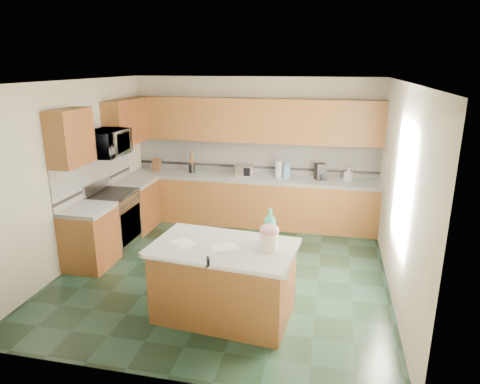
% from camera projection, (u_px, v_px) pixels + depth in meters
% --- Properties ---
extents(floor, '(4.60, 4.60, 0.00)m').
position_uv_depth(floor, '(225.00, 271.00, 6.28)').
color(floor, black).
rests_on(floor, ground).
extents(ceiling, '(4.60, 4.60, 0.00)m').
position_uv_depth(ceiling, '(223.00, 82.00, 5.50)').
color(ceiling, white).
rests_on(ceiling, ground).
extents(wall_back, '(4.60, 0.04, 2.70)m').
position_uv_depth(wall_back, '(254.00, 150.00, 8.06)').
color(wall_back, silver).
rests_on(wall_back, ground).
extents(wall_front, '(4.60, 0.04, 2.70)m').
position_uv_depth(wall_front, '(158.00, 252.00, 3.72)').
color(wall_front, silver).
rests_on(wall_front, ground).
extents(wall_left, '(0.04, 4.60, 2.70)m').
position_uv_depth(wall_left, '(73.00, 174.00, 6.36)').
color(wall_left, silver).
rests_on(wall_left, ground).
extents(wall_right, '(0.04, 4.60, 2.70)m').
position_uv_depth(wall_right, '(401.00, 193.00, 5.42)').
color(wall_right, silver).
rests_on(wall_right, ground).
extents(back_base_cab, '(4.60, 0.60, 0.86)m').
position_uv_depth(back_base_cab, '(251.00, 202.00, 8.03)').
color(back_base_cab, '#451F0E').
rests_on(back_base_cab, ground).
extents(back_countertop, '(4.60, 0.64, 0.06)m').
position_uv_depth(back_countertop, '(251.00, 178.00, 7.89)').
color(back_countertop, silver).
rests_on(back_countertop, back_base_cab).
extents(back_upper_cab, '(4.60, 0.33, 0.78)m').
position_uv_depth(back_upper_cab, '(253.00, 120.00, 7.72)').
color(back_upper_cab, '#451F0E').
rests_on(back_upper_cab, wall_back).
extents(back_backsplash, '(4.60, 0.02, 0.63)m').
position_uv_depth(back_backsplash, '(254.00, 157.00, 8.06)').
color(back_backsplash, silver).
rests_on(back_backsplash, back_countertop).
extents(back_accent_band, '(4.60, 0.01, 0.05)m').
position_uv_depth(back_accent_band, '(254.00, 167.00, 8.11)').
color(back_accent_band, black).
rests_on(back_accent_band, back_countertop).
extents(left_base_cab_rear, '(0.60, 0.82, 0.86)m').
position_uv_depth(left_base_cab_rear, '(136.00, 206.00, 7.77)').
color(left_base_cab_rear, '#451F0E').
rests_on(left_base_cab_rear, ground).
extents(left_counter_rear, '(0.64, 0.82, 0.06)m').
position_uv_depth(left_counter_rear, '(134.00, 182.00, 7.63)').
color(left_counter_rear, silver).
rests_on(left_counter_rear, left_base_cab_rear).
extents(left_base_cab_front, '(0.60, 0.72, 0.86)m').
position_uv_depth(left_base_cab_front, '(90.00, 239.00, 6.34)').
color(left_base_cab_front, '#451F0E').
rests_on(left_base_cab_front, ground).
extents(left_counter_front, '(0.64, 0.72, 0.06)m').
position_uv_depth(left_counter_front, '(87.00, 210.00, 6.20)').
color(left_counter_front, silver).
rests_on(left_counter_front, left_base_cab_front).
extents(left_backsplash, '(0.02, 2.30, 0.63)m').
position_uv_depth(left_backsplash, '(95.00, 172.00, 6.90)').
color(left_backsplash, silver).
rests_on(left_backsplash, wall_left).
extents(left_accent_band, '(0.01, 2.30, 0.05)m').
position_uv_depth(left_accent_band, '(97.00, 184.00, 6.96)').
color(left_accent_band, black).
rests_on(left_accent_band, wall_left).
extents(left_upper_cab_rear, '(0.33, 1.09, 0.78)m').
position_uv_depth(left_upper_cab_rear, '(126.00, 122.00, 7.49)').
color(left_upper_cab_rear, '#451F0E').
rests_on(left_upper_cab_rear, wall_left).
extents(left_upper_cab_front, '(0.33, 0.72, 0.78)m').
position_uv_depth(left_upper_cab_front, '(70.00, 137.00, 5.93)').
color(left_upper_cab_front, '#451F0E').
rests_on(left_upper_cab_front, wall_left).
extents(range_body, '(0.60, 0.76, 0.88)m').
position_uv_depth(range_body, '(114.00, 221.00, 7.03)').
color(range_body, '#B7B7BC').
rests_on(range_body, ground).
extents(range_oven_door, '(0.02, 0.68, 0.55)m').
position_uv_depth(range_oven_door, '(131.00, 225.00, 6.98)').
color(range_oven_door, black).
rests_on(range_oven_door, range_body).
extents(range_cooktop, '(0.62, 0.78, 0.04)m').
position_uv_depth(range_cooktop, '(112.00, 194.00, 6.89)').
color(range_cooktop, black).
rests_on(range_cooktop, range_body).
extents(range_handle, '(0.02, 0.66, 0.02)m').
position_uv_depth(range_handle, '(131.00, 203.00, 6.86)').
color(range_handle, '#B7B7BC').
rests_on(range_handle, range_body).
extents(range_backguard, '(0.06, 0.76, 0.18)m').
position_uv_depth(range_backguard, '(97.00, 186.00, 6.91)').
color(range_backguard, '#B7B7BC').
rests_on(range_backguard, range_body).
extents(microwave, '(0.50, 0.73, 0.41)m').
position_uv_depth(microwave, '(107.00, 143.00, 6.65)').
color(microwave, '#B7B7BC').
rests_on(microwave, wall_left).
extents(island_base, '(1.63, 1.03, 0.86)m').
position_uv_depth(island_base, '(224.00, 283.00, 5.05)').
color(island_base, '#451F0E').
rests_on(island_base, ground).
extents(island_top, '(1.74, 1.14, 0.06)m').
position_uv_depth(island_top, '(223.00, 248.00, 4.92)').
color(island_top, silver).
rests_on(island_top, island_base).
extents(island_bullnose, '(1.64, 0.22, 0.06)m').
position_uv_depth(island_bullnose, '(212.00, 267.00, 4.46)').
color(island_bullnose, silver).
rests_on(island_bullnose, island_base).
extents(treat_jar, '(0.20, 0.20, 0.21)m').
position_uv_depth(treat_jar, '(269.00, 242.00, 4.75)').
color(treat_jar, '#F8EBCC').
rests_on(treat_jar, island_top).
extents(treat_jar_lid, '(0.22, 0.22, 0.14)m').
position_uv_depth(treat_jar_lid, '(269.00, 230.00, 4.71)').
color(treat_jar_lid, pink).
rests_on(treat_jar_lid, treat_jar).
extents(treat_jar_knob, '(0.07, 0.02, 0.02)m').
position_uv_depth(treat_jar_knob, '(269.00, 226.00, 4.70)').
color(treat_jar_knob, tan).
rests_on(treat_jar_knob, treat_jar_lid).
extents(treat_jar_knob_end_l, '(0.04, 0.04, 0.04)m').
position_uv_depth(treat_jar_knob_end_l, '(266.00, 226.00, 4.70)').
color(treat_jar_knob_end_l, tan).
rests_on(treat_jar_knob_end_l, treat_jar_lid).
extents(treat_jar_knob_end_r, '(0.04, 0.04, 0.04)m').
position_uv_depth(treat_jar_knob_end_r, '(273.00, 226.00, 4.69)').
color(treat_jar_knob_end_r, tan).
rests_on(treat_jar_knob_end_r, treat_jar_lid).
extents(soap_bottle_island, '(0.21, 0.21, 0.41)m').
position_uv_depth(soap_bottle_island, '(270.00, 226.00, 4.95)').
color(soap_bottle_island, '#31B396').
rests_on(soap_bottle_island, island_top).
extents(paper_sheet_a, '(0.36, 0.33, 0.00)m').
position_uv_depth(paper_sheet_a, '(225.00, 247.00, 4.87)').
color(paper_sheet_a, white).
rests_on(paper_sheet_a, island_top).
extents(paper_sheet_b, '(0.36, 0.34, 0.00)m').
position_uv_depth(paper_sheet_b, '(183.00, 243.00, 4.97)').
color(paper_sheet_b, white).
rests_on(paper_sheet_b, island_top).
extents(clamp_body, '(0.06, 0.10, 0.09)m').
position_uv_depth(clamp_body, '(208.00, 262.00, 4.48)').
color(clamp_body, black).
rests_on(clamp_body, island_top).
extents(clamp_handle, '(0.02, 0.07, 0.02)m').
position_uv_depth(clamp_handle, '(206.00, 266.00, 4.43)').
color(clamp_handle, black).
rests_on(clamp_handle, island_top).
extents(knife_block, '(0.18, 0.21, 0.27)m').
position_uv_depth(knife_block, '(157.00, 165.00, 8.28)').
color(knife_block, '#472814').
rests_on(knife_block, back_countertop).
extents(utensil_crock, '(0.13, 0.13, 0.16)m').
position_uv_depth(utensil_crock, '(192.00, 168.00, 8.17)').
color(utensil_crock, black).
rests_on(utensil_crock, back_countertop).
extents(utensil_bundle, '(0.07, 0.07, 0.23)m').
position_uv_depth(utensil_bundle, '(192.00, 158.00, 8.12)').
color(utensil_bundle, '#472814').
rests_on(utensil_bundle, utensil_crock).
extents(toaster_oven, '(0.39, 0.32, 0.19)m').
position_uv_depth(toaster_oven, '(243.00, 171.00, 7.93)').
color(toaster_oven, '#B7B7BC').
rests_on(toaster_oven, back_countertop).
extents(toaster_oven_door, '(0.29, 0.01, 0.15)m').
position_uv_depth(toaster_oven_door, '(242.00, 172.00, 7.83)').
color(toaster_oven_door, black).
rests_on(toaster_oven_door, toaster_oven).
extents(paper_towel, '(0.13, 0.13, 0.30)m').
position_uv_depth(paper_towel, '(279.00, 169.00, 7.83)').
color(paper_towel, white).
rests_on(paper_towel, back_countertop).
extents(paper_towel_base, '(0.20, 0.20, 0.01)m').
position_uv_depth(paper_towel_base, '(279.00, 176.00, 7.87)').
color(paper_towel_base, '#B7B7BC').
rests_on(paper_towel_base, back_countertop).
extents(water_jug, '(0.15, 0.15, 0.24)m').
position_uv_depth(water_jug, '(287.00, 171.00, 7.77)').
color(water_jug, '#5E90CA').
rests_on(water_jug, back_countertop).
extents(water_jug_neck, '(0.07, 0.07, 0.03)m').
position_uv_depth(water_jug_neck, '(287.00, 164.00, 7.73)').
color(water_jug_neck, '#5E90CA').
rests_on(water_jug_neck, water_jug).
extents(coffee_maker, '(0.23, 0.24, 0.29)m').
position_uv_depth(coffee_maker, '(320.00, 171.00, 7.66)').
color(coffee_maker, black).
rests_on(coffee_maker, back_countertop).
extents(coffee_carafe, '(0.12, 0.12, 0.12)m').
position_uv_depth(coffee_carafe, '(320.00, 177.00, 7.65)').
color(coffee_carafe, black).
rests_on(coffee_carafe, back_countertop).
extents(soap_bottle_back, '(0.16, 0.16, 0.25)m').
position_uv_depth(soap_bottle_back, '(348.00, 174.00, 7.54)').
color(soap_bottle_back, white).
rests_on(soap_bottle_back, back_countertop).
extents(soap_back_cap, '(0.02, 0.02, 0.03)m').
position_uv_depth(soap_back_cap, '(349.00, 167.00, 7.50)').
color(soap_back_cap, red).
rests_on(soap_back_cap, soap_bottle_back).
extents(window_light_proxy, '(0.02, 1.40, 1.10)m').
position_uv_depth(window_light_proxy, '(402.00, 186.00, 5.19)').
color(window_light_proxy, white).
rests_on(window_light_proxy, wall_right).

